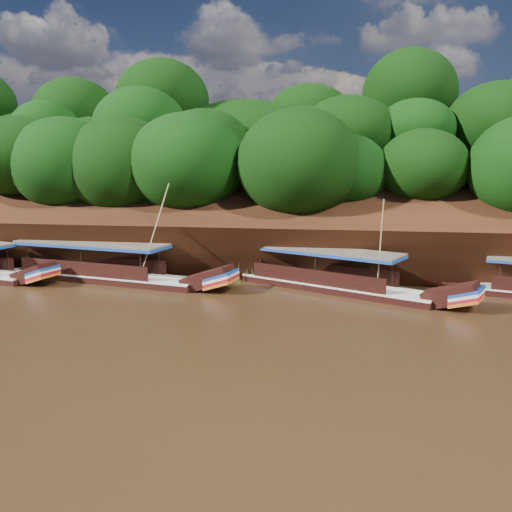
% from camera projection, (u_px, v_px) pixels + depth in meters
% --- Properties ---
extents(ground, '(160.00, 160.00, 0.00)m').
position_uv_depth(ground, '(333.00, 332.00, 22.85)').
color(ground, black).
rests_on(ground, ground).
extents(riverbank, '(120.00, 30.06, 19.40)m').
position_uv_depth(riverbank, '(337.00, 231.00, 44.61)').
color(riverbank, black).
rests_on(riverbank, ground).
extents(boat_1, '(13.99, 8.09, 6.22)m').
position_uv_depth(boat_1, '(345.00, 283.00, 30.05)').
color(boat_1, black).
rests_on(boat_1, ground).
extents(boat_2, '(16.40, 5.16, 6.96)m').
position_uv_depth(boat_2, '(114.00, 273.00, 32.87)').
color(boat_2, black).
rests_on(boat_2, ground).
extents(reeds, '(48.61, 2.66, 2.07)m').
position_uv_depth(reeds, '(305.00, 271.00, 32.36)').
color(reeds, '#205C17').
rests_on(reeds, ground).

